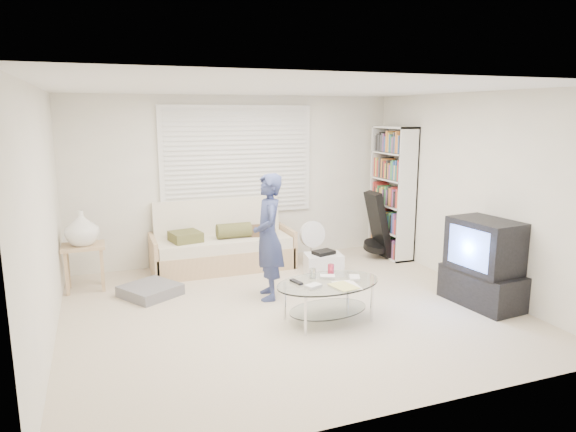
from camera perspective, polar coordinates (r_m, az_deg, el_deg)
name	(u,v)px	position (r m, az deg, el deg)	size (l,w,h in m)	color
ground	(290,309)	(6.06, 0.17, -10.34)	(5.00, 5.00, 0.00)	#B9AB90
room_shell	(275,166)	(6.11, -1.42, 5.62)	(5.02, 4.52, 2.51)	white
window_blinds	(238,160)	(7.76, -5.61, 6.20)	(2.32, 0.08, 1.62)	silver
futon_sofa	(222,247)	(7.57, -7.31, -3.38)	(2.03, 0.82, 0.99)	tan
grey_floor_pillow	(150,290)	(6.69, -15.04, -7.99)	(0.60, 0.60, 0.14)	#5F5E62
side_table	(82,232)	(7.00, -21.93, -1.62)	(0.52, 0.42, 1.04)	tan
bookshelf	(392,192)	(8.20, 11.50, 2.58)	(0.32, 0.86, 2.04)	white
guitar_case	(378,229)	(8.11, 9.95, -1.47)	(0.41, 0.39, 1.03)	black
floor_fan	(312,239)	(7.69, 2.65, -2.57)	(0.41, 0.27, 0.67)	white
storage_bin	(324,264)	(7.25, 3.97, -5.34)	(0.56, 0.43, 0.35)	white
tv_unit	(483,264)	(6.48, 20.86, -4.99)	(0.60, 0.99, 1.03)	black
coffee_table	(329,289)	(5.65, 4.53, -8.14)	(1.27, 0.89, 0.56)	silver
standing_person	(268,237)	(6.21, -2.19, -2.33)	(0.56, 0.37, 1.54)	navy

